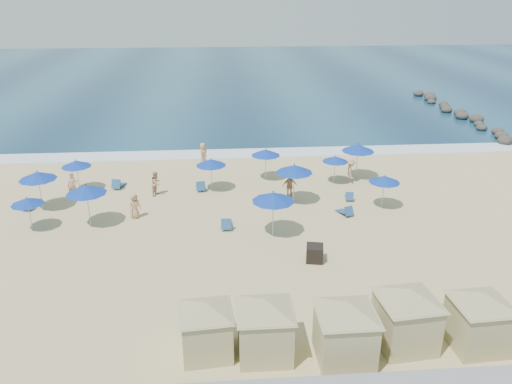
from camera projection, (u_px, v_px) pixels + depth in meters
The scene contains 33 objects.
ground at pixel (261, 240), 28.09m from camera, with size 160.00×160.00×0.00m, color #CAB580.
ocean at pixel (231, 76), 78.72m from camera, with size 160.00×80.00×0.06m, color #0D2D4B.
surf_line at pixel (245, 153), 42.35m from camera, with size 160.00×2.50×0.08m, color white.
rock_jetty at pixel (467, 117), 52.59m from camera, with size 2.56×26.66×0.96m.
trash_bin at pixel (315, 253), 25.78m from camera, with size 0.86×0.86×0.86m, color black.
cabana_0 at pixel (206, 321), 18.91m from camera, with size 4.07×4.07×2.56m.
cabana_1 at pixel (265, 320), 18.80m from camera, with size 4.38×4.38×2.75m.
cabana_2 at pixel (346, 323), 18.55m from camera, with size 4.50×4.50×2.82m.
cabana_3 at pixel (407, 310), 19.29m from camera, with size 4.52×4.52×2.85m.
cabana_4 at pixel (480, 313), 19.25m from camera, with size 4.32×4.32×2.71m.
umbrella_0 at pixel (37, 176), 31.05m from camera, with size 2.32×2.32×2.64m.
umbrella_1 at pixel (27, 201), 28.51m from camera, with size 1.86×1.86×2.11m.
umbrella_2 at pixel (76, 164), 34.01m from camera, with size 2.03×2.03×2.31m.
umbrella_3 at pixel (86, 189), 28.85m from camera, with size 2.35×2.35×2.68m.
umbrella_4 at pixel (211, 162), 34.05m from camera, with size 2.09×2.09×2.38m.
umbrella_5 at pixel (273, 197), 27.69m from camera, with size 2.41×2.41×2.74m.
umbrella_6 at pixel (266, 152), 36.02m from camera, with size 2.11×2.11×2.40m.
umbrella_7 at pixel (294, 169), 31.98m from camera, with size 2.39×2.39×2.72m.
umbrella_8 at pixel (358, 148), 36.14m from camera, with size 2.38×2.38×2.71m.
umbrella_9 at pixel (335, 159), 35.44m from camera, with size 1.86×1.86×2.12m.
umbrella_10 at pixel (385, 179), 31.38m from camera, with size 1.99×1.99×2.27m.
beach_chair_0 at pixel (29, 206), 31.83m from camera, with size 0.76×1.32×0.68m.
beach_chair_1 at pixel (118, 184), 35.17m from camera, with size 0.88×1.48×0.76m.
beach_chair_2 at pixel (201, 186), 34.80m from camera, with size 0.72×1.41×0.75m.
beach_chair_3 at pixel (226, 224), 29.33m from camera, with size 0.66×1.39×0.75m.
beach_chair_4 at pixel (346, 211), 31.02m from camera, with size 0.97×1.38×0.70m.
beach_chair_5 at pixel (349, 196), 33.24m from camera, with size 0.76×1.26×0.64m.
beachgoer_0 at pixel (73, 186), 33.11m from camera, with size 0.68×0.44×1.86m, color tan.
beachgoer_1 at pixel (156, 183), 33.79m from camera, with size 0.81×0.63×1.67m, color tan.
beachgoer_2 at pixel (290, 186), 33.35m from camera, with size 0.98×0.41×1.68m, color tan.
beachgoer_3 at pixel (351, 171), 35.89m from camera, with size 1.11×0.64×1.72m, color tan.
beachgoer_4 at pixel (203, 154), 39.42m from camera, with size 0.89×0.58×1.82m, color tan.
beachgoer_5 at pixel (135, 206), 30.42m from camera, with size 0.77×0.50×1.58m, color tan.
Camera 1 is at (-2.18, -24.82, 13.25)m, focal length 35.00 mm.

